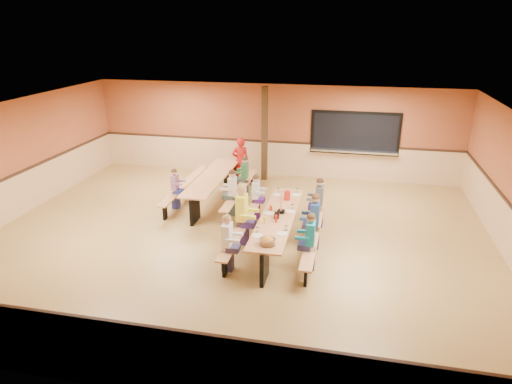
# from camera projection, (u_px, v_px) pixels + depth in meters

# --- Properties ---
(ground) EXTENTS (12.00, 12.00, 0.00)m
(ground) POSITION_uv_depth(u_px,v_px,m) (237.00, 238.00, 10.90)
(ground) COLOR olive
(ground) RESTS_ON ground
(room_envelope) EXTENTS (12.04, 10.04, 3.02)m
(room_envelope) POSITION_uv_depth(u_px,v_px,m) (236.00, 212.00, 10.66)
(room_envelope) COLOR #984F2C
(room_envelope) RESTS_ON ground
(kitchen_pass_through) EXTENTS (2.78, 0.28, 1.38)m
(kitchen_pass_through) POSITION_uv_depth(u_px,v_px,m) (355.00, 135.00, 14.40)
(kitchen_pass_through) COLOR black
(kitchen_pass_through) RESTS_ON ground
(structural_post) EXTENTS (0.18, 0.18, 3.00)m
(structural_post) POSITION_uv_depth(u_px,v_px,m) (265.00, 134.00, 14.44)
(structural_post) COLOR #312110
(structural_post) RESTS_ON ground
(cafeteria_table_main) EXTENTS (1.91, 3.70, 0.74)m
(cafeteria_table_main) POSITION_uv_depth(u_px,v_px,m) (278.00, 224.00, 10.37)
(cafeteria_table_main) COLOR #C07E4C
(cafeteria_table_main) RESTS_ON ground
(cafeteria_table_second) EXTENTS (1.91, 3.70, 0.74)m
(cafeteria_table_second) POSITION_uv_depth(u_px,v_px,m) (213.00, 183.00, 13.03)
(cafeteria_table_second) COLOR #C07E4C
(cafeteria_table_second) RESTS_ON ground
(seated_child_white_left) EXTENTS (0.38, 0.31, 1.23)m
(seated_child_white_left) POSITION_uv_depth(u_px,v_px,m) (227.00, 243.00, 9.31)
(seated_child_white_left) COLOR white
(seated_child_white_left) RESTS_ON ground
(seated_adult_yellow) EXTENTS (0.47, 0.39, 1.42)m
(seated_adult_yellow) POSITION_uv_depth(u_px,v_px,m) (242.00, 215.00, 10.42)
(seated_adult_yellow) COLOR #FFF239
(seated_adult_yellow) RESTS_ON ground
(seated_child_grey_left) EXTENTS (0.35, 0.29, 1.17)m
(seated_child_grey_left) POSITION_uv_depth(u_px,v_px,m) (256.00, 197.00, 11.84)
(seated_child_grey_left) COLOR silver
(seated_child_grey_left) RESTS_ON ground
(seated_child_teal_right) EXTENTS (0.38, 0.31, 1.24)m
(seated_child_teal_right) POSITION_uv_depth(u_px,v_px,m) (310.00, 242.00, 9.35)
(seated_child_teal_right) COLOR teal
(seated_child_teal_right) RESTS_ON ground
(seated_child_navy_right) EXTENTS (0.41, 0.33, 1.29)m
(seated_child_navy_right) POSITION_uv_depth(u_px,v_px,m) (315.00, 221.00, 10.24)
(seated_child_navy_right) COLOR navy
(seated_child_navy_right) RESTS_ON ground
(seated_child_char_right) EXTENTS (0.39, 0.32, 1.26)m
(seated_child_char_right) POSITION_uv_depth(u_px,v_px,m) (319.00, 203.00, 11.34)
(seated_child_char_right) COLOR #42454A
(seated_child_char_right) RESTS_ON ground
(seated_child_purple_sec) EXTENTS (0.33, 0.27, 1.12)m
(seated_child_purple_sec) POSITION_uv_depth(u_px,v_px,m) (175.00, 189.00, 12.47)
(seated_child_purple_sec) COLOR #8D5982
(seated_child_purple_sec) RESTS_ON ground
(seated_child_green_sec) EXTENTS (0.36, 0.29, 1.19)m
(seated_child_green_sec) POSITION_uv_depth(u_px,v_px,m) (245.00, 177.00, 13.33)
(seated_child_green_sec) COLOR #2D6536
(seated_child_green_sec) RESTS_ON ground
(seated_child_tan_sec) EXTENTS (0.38, 0.31, 1.24)m
(seated_child_tan_sec) POSITION_uv_depth(u_px,v_px,m) (232.00, 193.00, 12.03)
(seated_child_tan_sec) COLOR beige
(seated_child_tan_sec) RESTS_ON ground
(standing_woman) EXTENTS (0.63, 0.51, 1.48)m
(standing_woman) POSITION_uv_depth(u_px,v_px,m) (240.00, 161.00, 14.36)
(standing_woman) COLOR #A81413
(standing_woman) RESTS_ON ground
(punch_pitcher) EXTENTS (0.16, 0.16, 0.22)m
(punch_pitcher) POSITION_uv_depth(u_px,v_px,m) (287.00, 195.00, 11.19)
(punch_pitcher) COLOR #B12317
(punch_pitcher) RESTS_ON cafeteria_table_main
(chip_bowl) EXTENTS (0.32, 0.32, 0.15)m
(chip_bowl) POSITION_uv_depth(u_px,v_px,m) (268.00, 241.00, 8.95)
(chip_bowl) COLOR orange
(chip_bowl) RESTS_ON cafeteria_table_main
(napkin_dispenser) EXTENTS (0.10, 0.14, 0.13)m
(napkin_dispenser) POSITION_uv_depth(u_px,v_px,m) (277.00, 215.00, 10.15)
(napkin_dispenser) COLOR black
(napkin_dispenser) RESTS_ON cafeteria_table_main
(condiment_mustard) EXTENTS (0.06, 0.06, 0.17)m
(condiment_mustard) POSITION_uv_depth(u_px,v_px,m) (265.00, 220.00, 9.86)
(condiment_mustard) COLOR yellow
(condiment_mustard) RESTS_ON cafeteria_table_main
(condiment_ketchup) EXTENTS (0.06, 0.06, 0.17)m
(condiment_ketchup) POSITION_uv_depth(u_px,v_px,m) (276.00, 219.00, 9.94)
(condiment_ketchup) COLOR #B2140F
(condiment_ketchup) RESTS_ON cafeteria_table_main
(table_paddle) EXTENTS (0.16, 0.16, 0.56)m
(table_paddle) POSITION_uv_depth(u_px,v_px,m) (281.00, 207.00, 10.41)
(table_paddle) COLOR black
(table_paddle) RESTS_ON cafeteria_table_main
(place_settings) EXTENTS (0.65, 3.30, 0.11)m
(place_settings) POSITION_uv_depth(u_px,v_px,m) (278.00, 214.00, 10.27)
(place_settings) COLOR beige
(place_settings) RESTS_ON cafeteria_table_main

